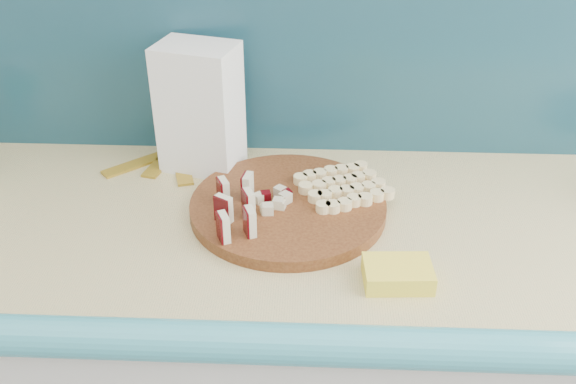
{
  "coord_description": "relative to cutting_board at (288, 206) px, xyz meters",
  "views": [
    {
      "loc": [
        0.34,
        0.56,
        1.56
      ],
      "look_at": [
        0.3,
        1.53,
        0.95
      ],
      "focal_mm": 40.0,
      "sensor_mm": 36.0,
      "label": 1
    }
  ],
  "objects": [
    {
      "name": "cutting_board",
      "position": [
        0.0,
        0.0,
        0.0
      ],
      "size": [
        0.47,
        0.47,
        0.02
      ],
      "primitive_type": "cylinder",
      "rotation": [
        0.0,
        0.0,
        0.41
      ],
      "color": "#421D0E",
      "rests_on": "kitchen_counter"
    },
    {
      "name": "apple_chunks",
      "position": [
        -0.02,
        -0.01,
        0.02
      ],
      "size": [
        0.06,
        0.06,
        0.02
      ],
      "color": "beige",
      "rests_on": "cutting_board"
    },
    {
      "name": "apple_wedges",
      "position": [
        -0.09,
        -0.06,
        0.04
      ],
      "size": [
        0.08,
        0.16,
        0.05
      ],
      "color": "beige",
      "rests_on": "cutting_board"
    },
    {
      "name": "banana_peel",
      "position": [
        -0.27,
        0.16,
        -0.01
      ],
      "size": [
        0.2,
        0.17,
        0.01
      ],
      "rotation": [
        0.0,
        0.0,
        -0.41
      ],
      "color": "#BD8B24",
      "rests_on": "kitchen_counter"
    },
    {
      "name": "banana_slices",
      "position": [
        0.1,
        0.04,
        0.02
      ],
      "size": [
        0.19,
        0.18,
        0.02
      ],
      "color": "#F3D994",
      "rests_on": "cutting_board"
    },
    {
      "name": "backsplash",
      "position": [
        -0.2,
        0.26,
        0.24
      ],
      "size": [
        2.2,
        0.02,
        0.5
      ],
      "primitive_type": "cube",
      "color": "teal",
      "rests_on": "kitchen_counter"
    },
    {
      "name": "sponge",
      "position": [
        0.18,
        -0.19,
        0.0
      ],
      "size": [
        0.11,
        0.08,
        0.03
      ],
      "primitive_type": "cube",
      "rotation": [
        0.0,
        0.0,
        0.05
      ],
      "color": "yellow",
      "rests_on": "kitchen_counter"
    },
    {
      "name": "flour_bag",
      "position": [
        -0.18,
        0.16,
        0.12
      ],
      "size": [
        0.17,
        0.14,
        0.26
      ],
      "primitive_type": "cube",
      "rotation": [
        0.0,
        0.0,
        -0.26
      ],
      "color": "white",
      "rests_on": "kitchen_counter"
    }
  ]
}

